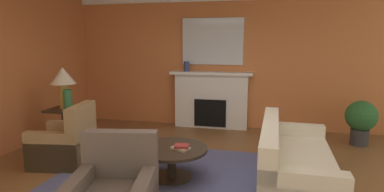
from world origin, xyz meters
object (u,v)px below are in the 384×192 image
(sofa, at_px, (293,165))
(potted_plant, at_px, (361,119))
(coffee_table, at_px, (172,155))
(vase_on_side_table, at_px, (68,100))
(fireplace, at_px, (211,101))
(table_lamp, at_px, (63,80))
(vase_mantel_left, at_px, (186,66))
(mantel_mirror, at_px, (213,41))
(armchair_near_window, at_px, (66,145))
(side_table, at_px, (66,124))

(sofa, height_order, potted_plant, sofa)
(coffee_table, xyz_separation_m, vase_on_side_table, (-2.15, 0.83, 0.55))
(fireplace, relative_size, coffee_table, 1.80)
(sofa, distance_m, coffee_table, 1.62)
(sofa, distance_m, potted_plant, 2.51)
(potted_plant, bearing_deg, table_lamp, -166.68)
(coffee_table, xyz_separation_m, vase_mantel_left, (-0.47, 2.77, 1.02))
(coffee_table, relative_size, potted_plant, 1.20)
(mantel_mirror, height_order, coffee_table, mantel_mirror)
(vase_on_side_table, xyz_separation_m, vase_mantel_left, (1.67, 1.94, 0.48))
(vase_mantel_left, bearing_deg, vase_on_side_table, -130.78)
(armchair_near_window, relative_size, potted_plant, 1.14)
(fireplace, bearing_deg, vase_on_side_table, -138.17)
(table_lamp, relative_size, vase_mantel_left, 3.39)
(vase_on_side_table, distance_m, potted_plant, 5.32)
(sofa, height_order, side_table, sofa)
(sofa, bearing_deg, side_table, 167.63)
(side_table, relative_size, potted_plant, 0.84)
(coffee_table, bearing_deg, vase_on_side_table, 158.79)
(sofa, height_order, table_lamp, table_lamp)
(sofa, distance_m, armchair_near_window, 3.40)
(armchair_near_window, height_order, vase_on_side_table, vase_on_side_table)
(armchair_near_window, height_order, coffee_table, armchair_near_window)
(table_lamp, bearing_deg, vase_on_side_table, -38.66)
(vase_on_side_table, xyz_separation_m, potted_plant, (5.12, 1.37, -0.39))
(potted_plant, bearing_deg, mantel_mirror, 165.63)
(mantel_mirror, height_order, side_table, mantel_mirror)
(sofa, bearing_deg, potted_plant, 57.21)
(potted_plant, bearing_deg, sofa, -122.79)
(coffee_table, xyz_separation_m, side_table, (-2.30, 0.95, 0.06))
(fireplace, bearing_deg, mantel_mirror, 90.00)
(mantel_mirror, distance_m, coffee_table, 3.34)
(potted_plant, bearing_deg, fireplace, 167.88)
(fireplace, distance_m, vase_on_side_table, 3.00)
(fireplace, bearing_deg, sofa, -60.54)
(mantel_mirror, height_order, armchair_near_window, mantel_mirror)
(side_table, height_order, vase_mantel_left, vase_mantel_left)
(coffee_table, distance_m, side_table, 2.49)
(fireplace, bearing_deg, potted_plant, -12.12)
(vase_on_side_table, bearing_deg, potted_plant, 14.95)
(mantel_mirror, xyz_separation_m, table_lamp, (-2.37, -1.99, -0.68))
(fireplace, height_order, side_table, fireplace)
(coffee_table, bearing_deg, armchair_near_window, 174.75)
(mantel_mirror, distance_m, side_table, 3.44)
(fireplace, bearing_deg, side_table, -141.76)
(fireplace, relative_size, armchair_near_window, 1.89)
(side_table, distance_m, vase_on_side_table, 0.52)
(armchair_near_window, relative_size, vase_mantel_left, 4.29)
(sofa, height_order, vase_on_side_table, vase_on_side_table)
(mantel_mirror, height_order, vase_on_side_table, mantel_mirror)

